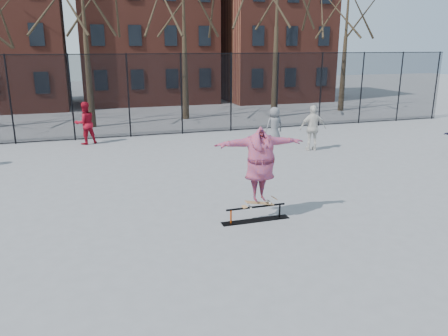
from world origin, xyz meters
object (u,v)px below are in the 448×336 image
object	(u,v)px
skate_rail	(256,215)
bystander_extra	(274,126)
skateboard	(259,204)
bystander_white	(313,128)
bystander_red	(85,123)
skater	(260,166)

from	to	relation	value
skate_rail	bystander_extra	bearing A→B (deg)	63.24
skateboard	bystander_white	world-z (taller)	bystander_white
skateboard	bystander_red	distance (m)	11.56
skate_rail	bystander_extra	xyz separation A→B (m)	(4.11, 8.16, 0.69)
skateboard	skate_rail	bearing A→B (deg)	180.00
skater	bystander_red	size ratio (longest dim) A/B	1.22
skateboard	bystander_red	world-z (taller)	bystander_red
skater	bystander_extra	xyz separation A→B (m)	(4.02, 8.16, -0.60)
bystander_red	skater	bearing A→B (deg)	90.85
skateboard	bystander_extra	world-z (taller)	bystander_extra
skate_rail	bystander_extra	distance (m)	9.16
bystander_red	bystander_white	distance (m)	10.14
bystander_red	bystander_extra	bearing A→B (deg)	142.01
skate_rail	skater	bearing A→B (deg)	0.00
bystander_white	bystander_extra	bearing A→B (deg)	-45.47
bystander_extra	bystander_red	bearing A→B (deg)	-23.02
skater	bystander_extra	world-z (taller)	skater
bystander_white	skateboard	bearing A→B (deg)	62.88
bystander_red	bystander_extra	world-z (taller)	bystander_red
bystander_red	bystander_white	xyz separation A→B (m)	(9.22, -4.22, 0.00)
skate_rail	skateboard	world-z (taller)	skateboard
bystander_red	skateboard	bearing A→B (deg)	90.85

